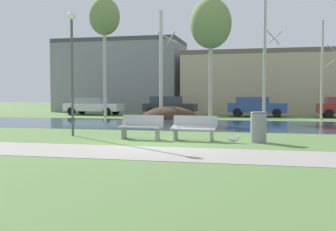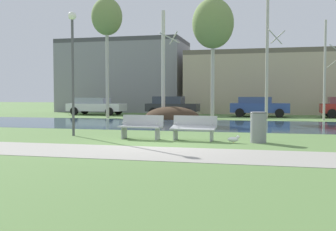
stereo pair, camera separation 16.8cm
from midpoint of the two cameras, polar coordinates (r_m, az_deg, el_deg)
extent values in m
plane|color=#5B7F42|center=(22.94, 4.61, -1.09)|extent=(120.00, 120.00, 0.00)
cube|color=#9E998E|center=(11.15, -4.52, -5.30)|extent=(60.00, 2.59, 0.01)
cube|color=#2D475B|center=(21.75, 4.14, -1.30)|extent=(80.00, 8.22, 0.01)
ellipsoid|color=#423021|center=(27.33, 0.08, -0.44)|extent=(3.89, 2.91, 1.66)
cube|color=#9EA0A3|center=(14.46, -4.36, -1.65)|extent=(1.64, 0.62, 0.05)
cube|color=#9EA0A3|center=(14.71, -3.95, -0.71)|extent=(1.60, 0.22, 0.40)
cube|color=#9EA0A3|center=(14.80, -6.63, -2.43)|extent=(0.08, 0.43, 0.45)
cube|color=#9EA0A3|center=(14.30, -1.83, -2.59)|extent=(0.08, 0.43, 0.45)
cylinder|color=#9EA0A3|center=(14.73, -6.70, -1.03)|extent=(0.07, 0.28, 0.04)
cylinder|color=#9EA0A3|center=(14.24, -1.89, -1.15)|extent=(0.07, 0.28, 0.04)
cube|color=#9EA0A3|center=(14.01, 3.27, -1.79)|extent=(1.64, 0.61, 0.16)
cube|color=#9EA0A3|center=(14.26, 3.56, -0.82)|extent=(1.60, 0.22, 0.40)
cube|color=#9EA0A3|center=(14.26, 0.78, -2.61)|extent=(0.08, 0.43, 0.45)
cube|color=#9EA0A3|center=(13.94, 5.95, -2.75)|extent=(0.08, 0.43, 0.45)
cylinder|color=#9EA0A3|center=(14.20, 0.73, -1.16)|extent=(0.07, 0.28, 0.04)
cylinder|color=#9EA0A3|center=(13.87, 5.92, -1.27)|extent=(0.07, 0.28, 0.04)
cylinder|color=gray|center=(13.78, 12.47, -1.64)|extent=(0.53, 0.53, 1.04)
torus|color=#494A4C|center=(13.75, 12.49, 0.39)|extent=(0.56, 0.56, 0.04)
ellipsoid|color=white|center=(13.53, 8.96, -3.39)|extent=(0.36, 0.16, 0.16)
sphere|color=white|center=(13.51, 9.65, -3.06)|extent=(0.12, 0.12, 0.12)
cone|color=gold|center=(13.51, 9.92, -3.06)|extent=(0.06, 0.04, 0.04)
cylinder|color=gold|center=(13.50, 9.02, -3.70)|extent=(0.01, 0.01, 0.10)
cylinder|color=gold|center=(13.57, 9.04, -3.67)|extent=(0.01, 0.01, 0.10)
cylinder|color=#4C4C51|center=(16.12, -13.82, 5.22)|extent=(0.10, 0.10, 4.54)
sphere|color=white|center=(16.40, -13.93, 13.70)|extent=(0.32, 0.32, 0.32)
cylinder|color=#BCB7A8|center=(28.84, -9.20, 8.80)|extent=(0.23, 0.23, 9.15)
ellipsoid|color=olive|center=(29.21, -9.25, 13.80)|extent=(2.17, 2.17, 2.61)
cylinder|color=beige|center=(27.85, -1.18, 7.27)|extent=(0.25, 0.25, 7.43)
cylinder|color=beige|center=(28.32, 0.29, 11.03)|extent=(0.86, 1.20, 0.78)
cylinder|color=beige|center=(27.33, -0.29, 11.07)|extent=(1.21, 1.18, 0.64)
cylinder|color=#BCB7A8|center=(26.97, 5.93, 8.17)|extent=(0.24, 0.24, 8.16)
ellipsoid|color=olive|center=(27.28, 5.95, 12.95)|extent=(2.76, 2.76, 3.31)
cylinder|color=#BCB7A8|center=(27.85, 13.47, 7.85)|extent=(0.20, 0.20, 8.07)
cylinder|color=#BCB7A8|center=(28.50, 14.91, 10.76)|extent=(0.94, 1.34, 0.71)
cylinder|color=#BCB7A8|center=(27.49, 14.59, 10.81)|extent=(0.94, 0.91, 0.91)
cylinder|color=#BCB7A8|center=(27.33, 20.99, 6.03)|extent=(0.15, 0.15, 6.35)
cylinder|color=#BCB7A8|center=(28.00, 22.41, 7.23)|extent=(0.99, 1.41, 0.84)
cube|color=silver|center=(33.13, -10.70, 1.17)|extent=(4.72, 1.96, 0.60)
cube|color=#949AAC|center=(33.28, -11.29, 2.10)|extent=(2.66, 1.67, 0.47)
cylinder|color=black|center=(33.34, -7.64, 0.69)|extent=(0.65, 0.24, 0.64)
cylinder|color=black|center=(31.68, -8.89, 0.56)|extent=(0.65, 0.24, 0.64)
cylinder|color=black|center=(34.63, -12.35, 0.73)|extent=(0.65, 0.24, 0.64)
cylinder|color=black|center=(33.04, -13.78, 0.61)|extent=(0.65, 0.24, 0.64)
cube|color=#282B30|center=(31.91, 0.17, 1.16)|extent=(4.20, 1.86, 0.61)
cube|color=#2F3648|center=(31.98, -0.41, 2.23)|extent=(2.37, 1.59, 0.58)
cylinder|color=black|center=(32.44, 2.89, 0.65)|extent=(0.65, 0.24, 0.64)
cylinder|color=black|center=(30.76, 2.22, 0.53)|extent=(0.65, 0.24, 0.64)
cylinder|color=black|center=(33.12, -1.74, 0.70)|extent=(0.65, 0.24, 0.64)
cylinder|color=black|center=(31.47, -2.64, 0.58)|extent=(0.65, 0.24, 0.64)
cube|color=#2D4793|center=(30.52, 12.49, 1.09)|extent=(4.32, 1.98, 0.69)
cube|color=#32457F|center=(30.52, 11.87, 2.17)|extent=(2.44, 1.69, 0.47)
cylinder|color=black|center=(31.42, 15.12, 0.48)|extent=(0.65, 0.24, 0.64)
cylinder|color=black|center=(29.59, 15.14, 0.33)|extent=(0.65, 0.24, 0.64)
cylinder|color=black|center=(31.53, 10.00, 0.54)|extent=(0.65, 0.24, 0.64)
cylinder|color=black|center=(29.71, 9.70, 0.40)|extent=(0.65, 0.24, 0.64)
cylinder|color=black|center=(31.89, 21.49, 0.41)|extent=(0.65, 0.24, 0.64)
cylinder|color=black|center=(30.11, 21.88, 0.27)|extent=(0.65, 0.24, 0.64)
cube|color=gray|center=(40.22, -6.78, 5.30)|extent=(12.12, 6.29, 6.58)
cube|color=#48484B|center=(40.52, -6.81, 10.23)|extent=(12.12, 6.29, 0.40)
cube|color=#BCAD8E|center=(38.41, 14.19, 4.21)|extent=(15.18, 9.30, 5.05)
cube|color=#675F4E|center=(38.57, 14.24, 8.26)|extent=(15.18, 9.30, 0.40)
camera|label=1|loc=(0.08, -90.33, -0.02)|focal=42.64mm
camera|label=2|loc=(0.08, 89.67, 0.02)|focal=42.64mm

